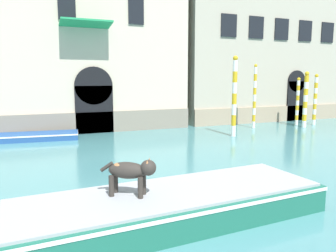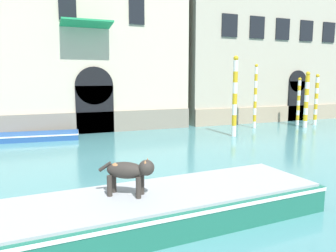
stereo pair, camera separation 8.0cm
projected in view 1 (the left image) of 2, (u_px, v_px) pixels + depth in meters
palazzo_right at (257, 16)px, 26.77m from camera, size 14.31×6.13×16.76m
boat_foreground at (172, 205)px, 7.67m from camera, size 7.56×2.68×0.71m
dog_on_deck at (131, 171)px, 7.25m from camera, size 1.13×0.84×0.86m
boat_moored_near_palazzo at (32, 136)px, 17.64m from camera, size 4.92×2.03×0.37m
mooring_pole_0 at (305, 99)px, 22.04m from camera, size 0.29×0.29×3.76m
mooring_pole_1 at (255, 96)px, 21.62m from camera, size 0.21×0.21×4.23m
mooring_pole_3 at (298, 101)px, 23.19m from camera, size 0.22×0.22×3.36m
mooring_pole_4 at (234, 96)px, 18.56m from camera, size 0.28×0.28×4.56m
mooring_pole_5 at (315, 99)px, 23.21m from camera, size 0.25×0.25×3.60m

